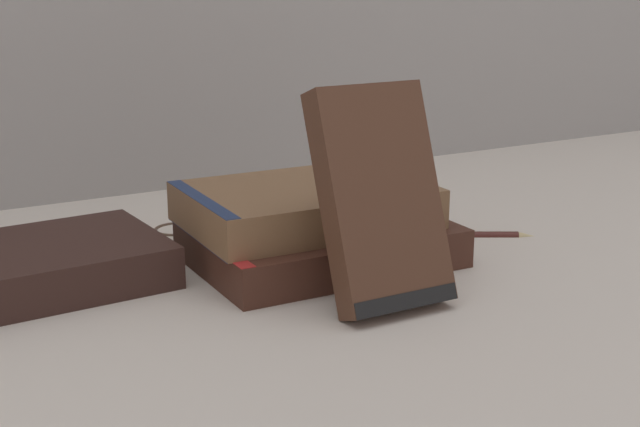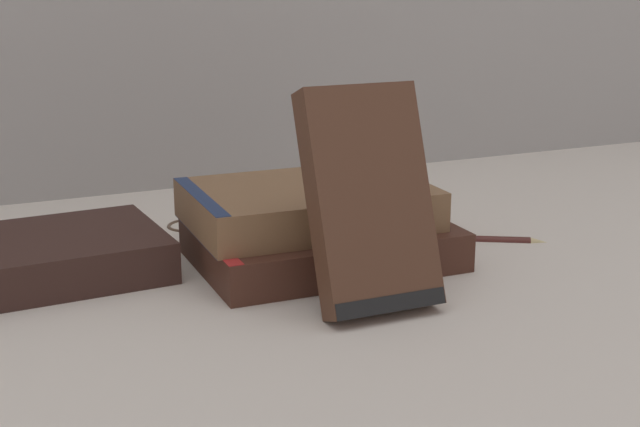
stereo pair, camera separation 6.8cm
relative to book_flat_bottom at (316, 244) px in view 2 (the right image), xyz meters
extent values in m
plane|color=beige|center=(-0.04, -0.04, -0.02)|extent=(3.00, 3.00, 0.00)
cube|color=#422319|center=(0.01, 0.00, 0.00)|extent=(0.21, 0.15, 0.03)
cube|color=#B22323|center=(-0.09, 0.00, 0.00)|extent=(0.01, 0.15, 0.03)
cube|color=brown|center=(0.00, 0.01, 0.03)|extent=(0.20, 0.15, 0.03)
cube|color=navy|center=(-0.10, 0.01, 0.03)|extent=(0.02, 0.14, 0.03)
cube|color=#331E19|center=(-0.24, 0.05, 0.00)|extent=(0.23, 0.15, 0.03)
cube|color=#4C2D1E|center=(0.00, -0.11, 0.07)|extent=(0.09, 0.08, 0.16)
cube|color=black|center=(0.00, -0.13, -0.01)|extent=(0.09, 0.03, 0.02)
cylinder|color=white|center=(0.05, 0.01, 0.05)|extent=(0.05, 0.05, 0.01)
torus|color=tan|center=(0.05, 0.01, 0.05)|extent=(0.06, 0.06, 0.01)
sphere|color=tan|center=(0.05, 0.04, 0.05)|extent=(0.01, 0.01, 0.01)
torus|color=#4C3828|center=(-0.07, 0.15, -0.01)|extent=(0.06, 0.06, 0.00)
torus|color=#4C3828|center=(-0.02, 0.13, -0.01)|extent=(0.06, 0.06, 0.00)
cylinder|color=#4C3828|center=(-0.04, 0.14, -0.01)|extent=(0.02, 0.01, 0.00)
cylinder|color=#471E19|center=(0.15, 0.00, -0.01)|extent=(0.10, 0.06, 0.01)
cone|color=tan|center=(0.21, -0.03, -0.01)|extent=(0.02, 0.02, 0.01)
camera|label=1|loc=(-0.35, -0.63, 0.23)|focal=50.00mm
camera|label=2|loc=(-0.29, -0.66, 0.23)|focal=50.00mm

